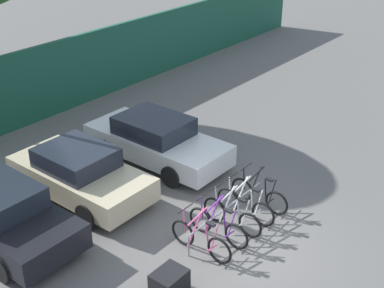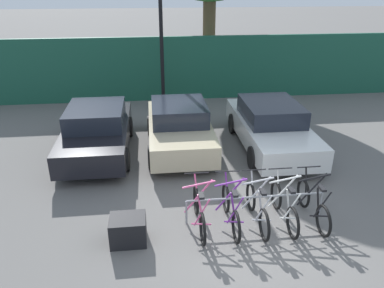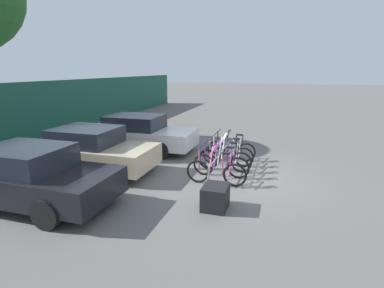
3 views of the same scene
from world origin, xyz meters
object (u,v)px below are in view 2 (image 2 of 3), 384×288
object	(u,v)px
car_black	(97,131)
car_white	(271,126)
bicycle_white	(284,206)
lamp_post	(161,15)
cargo_crate	(128,230)
bicycle_pink	(199,212)
bike_rack	(255,200)
bicycle_black	(313,204)
bicycle_purple	(231,210)
bicycle_silver	(257,208)
car_beige	(179,127)

from	to	relation	value
car_black	car_white	distance (m)	5.14
bicycle_white	lamp_post	size ratio (longest dim) A/B	0.27
cargo_crate	bicycle_pink	bearing A→B (deg)	12.20
bike_rack	bicycle_white	xyz separation A→B (m)	(0.58, -0.15, -0.10)
bike_rack	bicycle_black	distance (m)	1.23
bicycle_purple	cargo_crate	world-z (taller)	bicycle_purple
bicycle_black	lamp_post	world-z (taller)	lamp_post
bike_rack	bicycle_silver	distance (m)	0.18
bike_rack	bicycle_pink	xyz separation A→B (m)	(-1.22, -0.15, -0.10)
bicycle_pink	car_black	bearing A→B (deg)	123.98
bicycle_silver	cargo_crate	distance (m)	2.68
bicycle_purple	cargo_crate	bearing A→B (deg)	-171.19
bicycle_silver	car_beige	distance (m)	4.21
car_beige	bicycle_white	bearing A→B (deg)	-64.77
car_beige	lamp_post	world-z (taller)	lamp_post
bicycle_black	bike_rack	bearing A→B (deg)	171.93
car_black	lamp_post	xyz separation A→B (m)	(2.09, 4.04, 2.82)
car_white	bicycle_purple	bearing A→B (deg)	-117.93
bicycle_silver	cargo_crate	xyz separation A→B (m)	(-2.66, -0.31, -0.10)
bicycle_white	bicycle_pink	bearing A→B (deg)	179.94
car_beige	car_black	bearing A→B (deg)	-178.64
car_beige	car_white	xyz separation A→B (m)	(2.73, -0.25, 0.00)
bike_rack	bicycle_purple	world-z (taller)	bicycle_purple
bicycle_purple	car_beige	bearing A→B (deg)	100.87
bicycle_silver	car_beige	bearing A→B (deg)	107.88
car_black	lamp_post	size ratio (longest dim) A/B	0.66
bicycle_silver	bicycle_black	distance (m)	1.21
bike_rack	car_black	size ratio (longest dim) A/B	0.72
car_white	bicycle_white	bearing A→B (deg)	-102.70
bicycle_black	car_white	bearing A→B (deg)	85.66
bicycle_pink	car_beige	world-z (taller)	car_beige
bicycle_white	car_black	distance (m)	5.83
bicycle_black	car_black	xyz separation A→B (m)	(-4.93, 3.94, 0.31)
bicycle_black	car_beige	world-z (taller)	car_beige
bicycle_silver	cargo_crate	bearing A→B (deg)	-173.51
cargo_crate	bicycle_silver	bearing A→B (deg)	6.66
bike_rack	bicycle_purple	xyz separation A→B (m)	(-0.56, -0.15, -0.10)
lamp_post	bicycle_purple	bearing A→B (deg)	-82.44
bicycle_black	lamp_post	distance (m)	9.02
bicycle_pink	lamp_post	xyz separation A→B (m)	(-0.40, 7.97, 3.13)
bicycle_silver	car_black	distance (m)	5.42
car_black	cargo_crate	bearing A→B (deg)	-76.13
bicycle_silver	car_white	xyz separation A→B (m)	(1.43, 3.75, 0.31)
bicycle_purple	bicycle_black	xyz separation A→B (m)	(1.78, 0.00, 0.00)
bike_rack	car_beige	distance (m)	4.07
bike_rack	car_white	size ratio (longest dim) A/B	0.66
bicycle_pink	lamp_post	world-z (taller)	lamp_post
bicycle_purple	bicycle_white	distance (m)	1.14
bicycle_black	car_white	xyz separation A→B (m)	(0.21, 3.75, 0.31)
bicycle_pink	lamp_post	distance (m)	8.58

